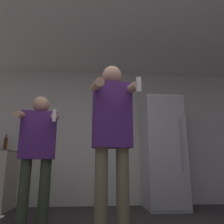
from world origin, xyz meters
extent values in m
cube|color=silver|center=(0.00, 2.89, 1.27)|extent=(7.00, 0.06, 2.55)
cube|color=silver|center=(0.00, 1.43, 2.57)|extent=(7.00, 3.38, 0.05)
cube|color=silver|center=(1.17, 2.50, 0.94)|extent=(0.64, 0.72, 1.88)
cube|color=#B6B6BB|center=(1.17, 2.14, 0.94)|extent=(0.62, 0.01, 1.81)
cylinder|color=#99999E|center=(1.37, 2.11, 1.04)|extent=(0.02, 0.02, 0.85)
cylinder|color=#563314|center=(-1.55, 2.63, 1.05)|extent=(0.06, 0.06, 0.22)
cylinder|color=#563314|center=(-1.55, 2.63, 1.19)|extent=(0.02, 0.02, 0.06)
sphere|color=black|center=(-1.55, 2.63, 1.22)|extent=(0.02, 0.02, 0.02)
cylinder|color=#75664C|center=(0.04, 0.81, 0.44)|extent=(0.12, 0.12, 0.87)
cylinder|color=#75664C|center=(0.24, 0.84, 0.44)|extent=(0.12, 0.12, 0.87)
cube|color=#4C236B|center=(0.14, 0.82, 1.20)|extent=(0.40, 0.25, 0.65)
sphere|color=tan|center=(0.14, 0.82, 1.62)|extent=(0.20, 0.20, 0.20)
cylinder|color=tan|center=(-0.02, 0.64, 1.45)|extent=(0.13, 0.34, 0.14)
cylinder|color=tan|center=(0.34, 0.69, 1.45)|extent=(0.13, 0.34, 0.14)
cube|color=white|center=(0.36, 0.53, 1.42)|extent=(0.04, 0.04, 0.14)
cylinder|color=#38422D|center=(-0.84, 1.46, 0.39)|extent=(0.13, 0.13, 0.78)
cylinder|color=#38422D|center=(-0.61, 1.49, 0.39)|extent=(0.13, 0.13, 0.78)
cube|color=#4C236B|center=(-0.72, 1.48, 1.07)|extent=(0.44, 0.25, 0.59)
sphere|color=tan|center=(-0.72, 1.48, 1.47)|extent=(0.21, 0.21, 0.21)
cylinder|color=tan|center=(-0.90, 1.27, 1.28)|extent=(0.12, 0.40, 0.14)
cylinder|color=tan|center=(-0.50, 1.31, 1.28)|extent=(0.12, 0.40, 0.14)
cube|color=white|center=(-0.48, 1.12, 1.25)|extent=(0.04, 0.04, 0.14)
camera|label=1|loc=(-0.05, -1.30, 0.71)|focal=35.00mm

